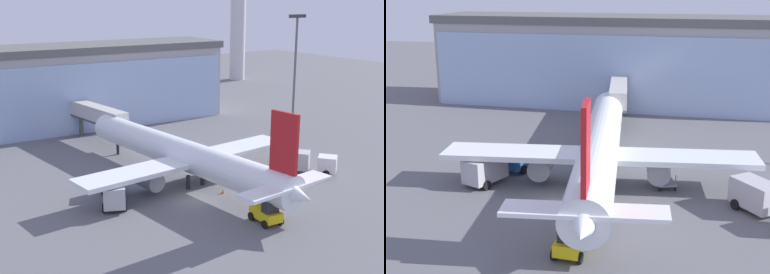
% 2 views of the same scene
% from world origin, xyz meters
% --- Properties ---
extents(ground, '(240.00, 240.00, 0.00)m').
position_xyz_m(ground, '(0.00, 0.00, 0.00)').
color(ground, slate).
extents(terminal_building, '(57.62, 14.46, 13.53)m').
position_xyz_m(terminal_building, '(-0.00, 40.08, 6.76)').
color(terminal_building, '#A2A2A2').
rests_on(terminal_building, ground).
extents(jet_bridge, '(3.85, 13.97, 5.53)m').
position_xyz_m(jet_bridge, '(1.16, 27.72, 4.16)').
color(jet_bridge, beige).
rests_on(jet_bridge, ground).
extents(apron_light_mast, '(3.20, 0.40, 18.65)m').
position_xyz_m(apron_light_mast, '(28.81, 15.02, 11.07)').
color(apron_light_mast, '#59595E').
rests_on(apron_light_mast, ground).
extents(airplane, '(28.88, 38.06, 11.00)m').
position_xyz_m(airplane, '(2.38, 5.37, 3.33)').
color(airplane, white).
rests_on(airplane, ground).
extents(catering_truck, '(4.88, 7.58, 2.65)m').
position_xyz_m(catering_truck, '(-7.43, 4.03, 1.47)').
color(catering_truck, '#2659A5').
rests_on(catering_truck, ground).
extents(fuel_truck, '(6.23, 7.10, 2.65)m').
position_xyz_m(fuel_truck, '(16.81, 0.33, 1.47)').
color(fuel_truck, silver).
rests_on(fuel_truck, ground).
extents(baggage_cart, '(2.29, 3.13, 1.50)m').
position_xyz_m(baggage_cart, '(8.49, 5.64, 0.50)').
color(baggage_cart, gray).
rests_on(baggage_cart, ground).
extents(pushback_tug, '(2.37, 3.32, 2.30)m').
position_xyz_m(pushback_tug, '(2.79, -8.81, 0.97)').
color(pushback_tug, yellow).
rests_on(pushback_tug, ground).
extents(safety_cone_nose, '(0.36, 0.36, 0.55)m').
position_xyz_m(safety_cone_nose, '(4.04, -0.06, 0.28)').
color(safety_cone_nose, orange).
rests_on(safety_cone_nose, ground).
extents(safety_cone_wingtip, '(0.36, 0.36, 0.55)m').
position_xyz_m(safety_cone_wingtip, '(17.62, 3.87, 0.28)').
color(safety_cone_wingtip, orange).
rests_on(safety_cone_wingtip, ground).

